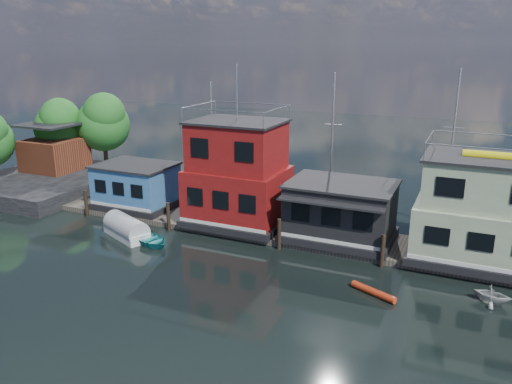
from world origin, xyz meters
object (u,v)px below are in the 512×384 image
at_px(houseboat_dark, 341,211).
at_px(red_kayak, 373,292).
at_px(houseboat_red, 238,176).
at_px(dinghy_white, 492,294).
at_px(dinghy_teal, 150,239).
at_px(houseboat_green, 483,213).
at_px(houseboat_blue, 136,186).
at_px(tarp_runabout, 126,229).

xyz_separation_m(houseboat_dark, red_kayak, (3.79, -6.70, -2.21)).
relative_size(houseboat_red, dinghy_white, 5.97).
bearing_deg(dinghy_teal, houseboat_green, -53.73).
bearing_deg(houseboat_blue, red_kayak, -17.53).
height_order(houseboat_dark, houseboat_green, houseboat_green).
distance_m(red_kayak, tarp_runabout, 18.37).
bearing_deg(red_kayak, tarp_runabout, -160.91).
distance_m(houseboat_red, dinghy_white, 18.86).
height_order(red_kayak, dinghy_white, dinghy_white).
relative_size(houseboat_blue, houseboat_green, 0.76).
relative_size(houseboat_green, dinghy_white, 4.23).
height_order(houseboat_green, dinghy_white, houseboat_green).
bearing_deg(tarp_runabout, dinghy_teal, 14.29).
height_order(red_kayak, dinghy_teal, dinghy_teal).
relative_size(dinghy_white, tarp_runabout, 0.44).
bearing_deg(dinghy_white, dinghy_teal, 101.29).
bearing_deg(red_kayak, dinghy_white, 39.94).
height_order(houseboat_red, red_kayak, houseboat_red).
distance_m(dinghy_white, dinghy_teal, 22.00).
relative_size(houseboat_blue, houseboat_red, 0.54).
xyz_separation_m(dinghy_white, dinghy_teal, (-21.99, -0.73, -0.16)).
height_order(houseboat_blue, tarp_runabout, houseboat_blue).
xyz_separation_m(dinghy_white, tarp_runabout, (-24.37, -0.31, 0.12)).
xyz_separation_m(houseboat_red, red_kayak, (11.79, -6.72, -3.90)).
bearing_deg(red_kayak, houseboat_dark, 143.12).
bearing_deg(houseboat_dark, houseboat_blue, 179.94).
bearing_deg(red_kayak, houseboat_red, 173.96).
relative_size(red_kayak, dinghy_teal, 0.80).
bearing_deg(red_kayak, houseboat_green, 75.86).
bearing_deg(tarp_runabout, houseboat_blue, 143.80).
bearing_deg(red_kayak, houseboat_blue, -173.87).
distance_m(red_kayak, dinghy_teal, 15.96).
xyz_separation_m(tarp_runabout, dinghy_teal, (2.38, -0.42, -0.28)).
distance_m(houseboat_red, houseboat_green, 17.01).
bearing_deg(houseboat_blue, dinghy_teal, -46.64).
distance_m(dinghy_white, tarp_runabout, 24.37).
bearing_deg(houseboat_green, red_kayak, -127.79).
relative_size(houseboat_blue, dinghy_white, 3.22).
bearing_deg(houseboat_dark, dinghy_white, -26.61).
bearing_deg(dinghy_teal, houseboat_red, -14.85).
bearing_deg(houseboat_red, houseboat_dark, -0.14).
xyz_separation_m(houseboat_green, red_kayak, (-5.21, -6.72, -3.34)).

